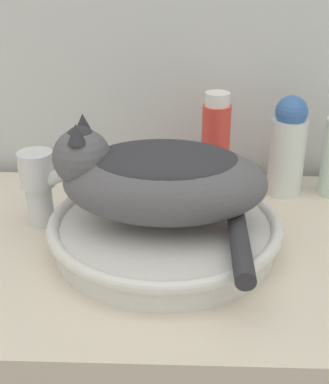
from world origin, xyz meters
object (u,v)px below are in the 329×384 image
at_px(faucet, 44,181).
at_px(lotion_bottle_white, 288,146).
at_px(shampoo_bottle_tall, 215,146).
at_px(cat, 159,177).

xyz_separation_m(faucet, lotion_bottle_white, (0.43, 0.14, 0.01)).
xyz_separation_m(lotion_bottle_white, shampoo_bottle_tall, (-0.14, 0.00, -0.00)).
height_order(cat, lotion_bottle_white, cat).
bearing_deg(shampoo_bottle_tall, cat, -115.48).
distance_m(cat, lotion_bottle_white, 0.31).
height_order(cat, shampoo_bottle_tall, cat).
bearing_deg(lotion_bottle_white, shampoo_bottle_tall, 180.00).
relative_size(cat, shampoo_bottle_tall, 1.67).
distance_m(lotion_bottle_white, shampoo_bottle_tall, 0.14).
xyz_separation_m(faucet, shampoo_bottle_tall, (0.29, 0.14, 0.01)).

